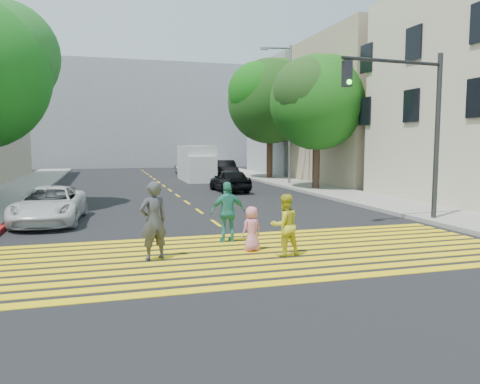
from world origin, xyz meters
name	(u,v)px	position (x,y,z in m)	size (l,w,h in m)	color
ground	(277,267)	(0.00, 0.00, 0.00)	(120.00, 120.00, 0.00)	black
sidewalk_left	(25,187)	(-8.50, 22.00, 0.07)	(3.00, 40.00, 0.15)	gray
sidewalk_right	(323,190)	(8.50, 15.00, 0.07)	(3.00, 60.00, 0.15)	gray
crosswalk	(259,254)	(0.00, 1.28, 0.01)	(13.40, 5.30, 0.01)	yellow
lane_line	(161,184)	(0.00, 22.50, 0.01)	(0.12, 34.40, 0.01)	yellow
building_right_tan	(383,111)	(15.00, 19.00, 5.00)	(10.00, 10.00, 10.00)	tan
building_right_grey	(315,119)	(15.00, 30.00, 5.00)	(10.00, 10.00, 10.00)	gray
backdrop_block	(135,116)	(0.00, 48.00, 6.00)	(30.00, 8.00, 12.00)	gray
tree_right_near	(318,97)	(8.40, 15.63, 5.45)	(6.99, 6.88, 8.05)	black
tree_right_far	(271,97)	(8.67, 24.45, 6.31)	(7.68, 7.38, 9.35)	#322118
pedestrian_man	(153,221)	(-2.61, 1.43, 0.94)	(0.69, 0.45, 1.89)	#3B3D41
pedestrian_woman	(285,225)	(0.55, 0.92, 0.77)	(0.75, 0.58, 1.54)	gold
pedestrian_child	(252,229)	(-0.09, 1.61, 0.58)	(0.57, 0.37, 1.17)	pink
pedestrian_extra	(228,212)	(-0.39, 2.86, 0.86)	(1.00, 0.42, 1.71)	teal
white_sedan	(50,205)	(-5.58, 7.66, 0.64)	(2.11, 4.57, 1.27)	silver
dark_car_near	(230,180)	(3.20, 16.16, 0.67)	(1.57, 3.90, 1.33)	black
silver_car	(190,166)	(3.69, 31.77, 0.72)	(2.03, 4.99, 1.45)	#BDBDBD
dark_car_parked	(225,170)	(5.26, 25.45, 0.73)	(1.55, 4.46, 1.47)	black
white_van	(197,164)	(2.90, 24.52, 1.23)	(2.14, 5.53, 2.60)	silver
traffic_signal	(413,113)	(6.43, 4.07, 3.80)	(4.00, 0.57, 5.86)	#2F2F31
street_lamp	(287,106)	(7.88, 19.11, 5.21)	(2.05, 0.54, 9.08)	gray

